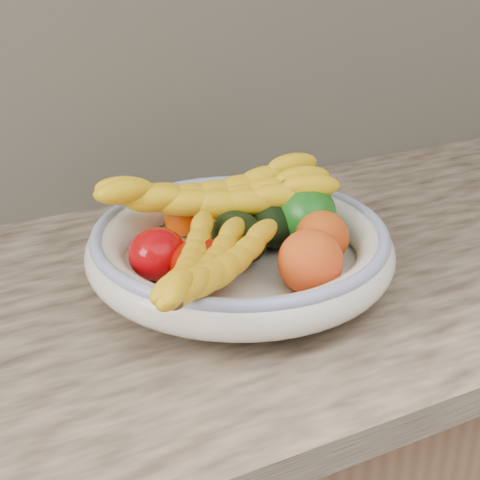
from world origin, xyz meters
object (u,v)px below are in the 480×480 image
object	(u,v)px
green_mango	(300,211)
banana_bunch_back	(215,202)
fruit_bowl	(240,248)
banana_bunch_front	(206,272)

from	to	relation	value
green_mango	banana_bunch_back	xyz separation A→B (m)	(-0.10, 0.05, 0.01)
green_mango	fruit_bowl	bearing A→B (deg)	-172.34
banana_bunch_back	banana_bunch_front	size ratio (longest dim) A/B	1.25
fruit_bowl	green_mango	distance (m)	0.10
green_mango	banana_bunch_back	bearing A→B (deg)	151.48
green_mango	banana_bunch_front	xyz separation A→B (m)	(-0.19, -0.11, 0.01)
fruit_bowl	banana_bunch_back	bearing A→B (deg)	92.61
green_mango	banana_bunch_back	world-z (taller)	banana_bunch_back
fruit_bowl	banana_bunch_front	xyz separation A→B (m)	(-0.09, -0.10, 0.03)
banana_bunch_back	banana_bunch_front	bearing A→B (deg)	-104.68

